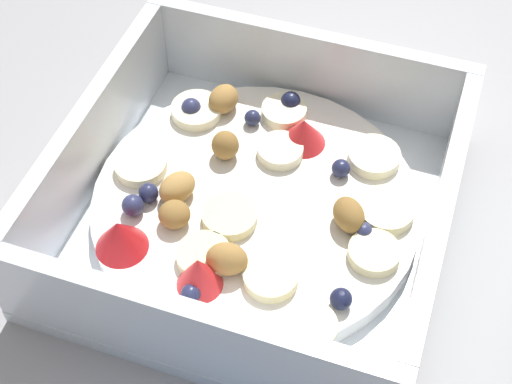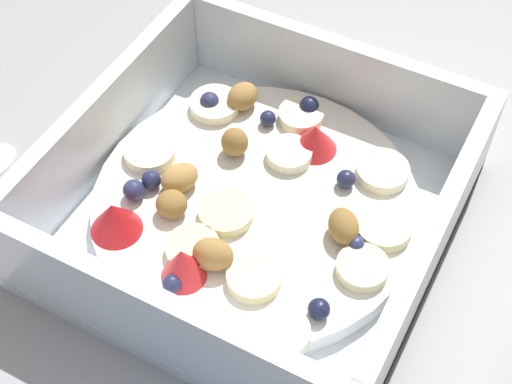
{
  "view_description": "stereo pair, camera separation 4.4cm",
  "coord_description": "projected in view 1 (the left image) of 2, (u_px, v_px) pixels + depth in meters",
  "views": [
    {
      "loc": [
        -0.08,
        0.26,
        0.37
      ],
      "look_at": [
        0.01,
        -0.0,
        0.03
      ],
      "focal_mm": 53.56,
      "sensor_mm": 36.0,
      "label": 1
    },
    {
      "loc": [
        -0.12,
        0.25,
        0.37
      ],
      "look_at": [
        0.01,
        -0.0,
        0.03
      ],
      "focal_mm": 53.56,
      "sensor_mm": 36.0,
      "label": 2
    }
  ],
  "objects": [
    {
      "name": "fruit_bowl",
      "position": [
        255.0,
        203.0,
        0.45
      ],
      "size": [
        0.22,
        0.22,
        0.07
      ],
      "color": "white",
      "rests_on": "ground"
    },
    {
      "name": "ground_plane",
      "position": [
        276.0,
        229.0,
        0.46
      ],
      "size": [
        2.4,
        2.4,
        0.0
      ],
      "primitive_type": "plane",
      "color": "#9E9EA3"
    }
  ]
}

